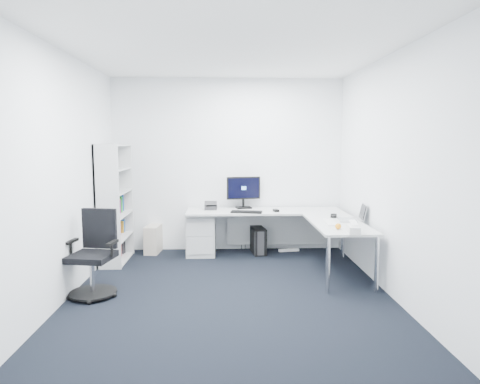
{
  "coord_description": "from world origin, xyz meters",
  "views": [
    {
      "loc": [
        -0.06,
        -4.65,
        1.73
      ],
      "look_at": [
        0.15,
        1.05,
        1.05
      ],
      "focal_mm": 32.0,
      "sensor_mm": 36.0,
      "label": 1
    }
  ],
  "objects_px": {
    "task_chair": "(91,254)",
    "monitor": "(244,192)",
    "laptop": "(348,212)",
    "l_desk": "(267,237)",
    "bookshelf": "(115,203)"
  },
  "relations": [
    {
      "from": "monitor",
      "to": "laptop",
      "type": "xyz_separation_m",
      "value": [
        1.32,
        -1.1,
        -0.14
      ]
    },
    {
      "from": "bookshelf",
      "to": "task_chair",
      "type": "relative_size",
      "value": 1.75
    },
    {
      "from": "monitor",
      "to": "l_desk",
      "type": "bearing_deg",
      "value": -71.22
    },
    {
      "from": "bookshelf",
      "to": "laptop",
      "type": "xyz_separation_m",
      "value": [
        3.19,
        -0.6,
        -0.04
      ]
    },
    {
      "from": "task_chair",
      "to": "laptop",
      "type": "distance_m",
      "value": 3.23
    },
    {
      "from": "l_desk",
      "to": "monitor",
      "type": "xyz_separation_m",
      "value": [
        -0.31,
        0.54,
        0.6
      ]
    },
    {
      "from": "monitor",
      "to": "laptop",
      "type": "distance_m",
      "value": 1.73
    },
    {
      "from": "bookshelf",
      "to": "task_chair",
      "type": "distance_m",
      "value": 1.47
    },
    {
      "from": "l_desk",
      "to": "task_chair",
      "type": "xyz_separation_m",
      "value": [
        -2.09,
        -1.37,
        0.14
      ]
    },
    {
      "from": "task_chair",
      "to": "monitor",
      "type": "bearing_deg",
      "value": 57.57
    },
    {
      "from": "l_desk",
      "to": "monitor",
      "type": "relative_size",
      "value": 4.45
    },
    {
      "from": "l_desk",
      "to": "monitor",
      "type": "bearing_deg",
      "value": 119.69
    },
    {
      "from": "task_chair",
      "to": "monitor",
      "type": "height_order",
      "value": "monitor"
    },
    {
      "from": "monitor",
      "to": "laptop",
      "type": "bearing_deg",
      "value": -50.57
    },
    {
      "from": "l_desk",
      "to": "monitor",
      "type": "distance_m",
      "value": 0.87
    }
  ]
}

